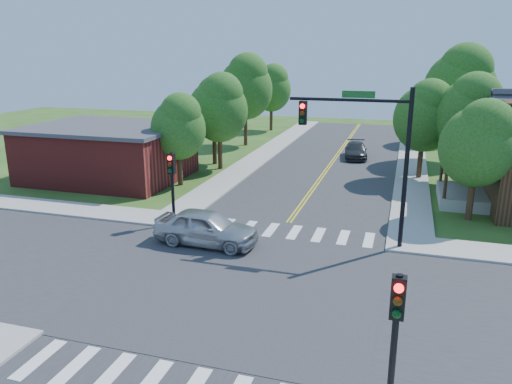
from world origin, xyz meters
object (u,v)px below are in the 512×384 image
(signal_mast_ne, at_px, (368,141))
(car_silver, at_px, (206,228))
(car_dgrey, at_px, (356,151))
(signal_pole_se, at_px, (396,320))
(signal_pole_nw, at_px, (172,175))

(signal_mast_ne, bearing_deg, car_silver, -163.04)
(signal_mast_ne, distance_m, car_silver, 8.21)
(car_dgrey, bearing_deg, signal_pole_se, -89.54)
(signal_pole_se, bearing_deg, signal_pole_nw, 135.00)
(signal_pole_se, height_order, car_dgrey, signal_pole_se)
(signal_pole_nw, relative_size, car_silver, 0.77)
(signal_pole_se, distance_m, car_dgrey, 30.88)
(signal_pole_nw, bearing_deg, signal_mast_ne, 0.07)
(signal_pole_se, relative_size, car_dgrey, 0.84)
(signal_mast_ne, bearing_deg, car_dgrey, 96.79)
(signal_mast_ne, distance_m, car_dgrey, 19.93)
(car_silver, bearing_deg, signal_pole_se, -133.82)
(signal_pole_nw, xyz_separation_m, car_dgrey, (7.21, 19.35, -2.03))
(signal_pole_se, distance_m, car_silver, 12.63)
(signal_mast_ne, relative_size, signal_pole_se, 1.89)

